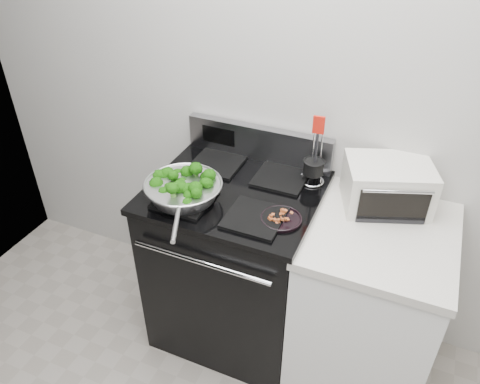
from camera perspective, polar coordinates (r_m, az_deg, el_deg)
The scene contains 8 objects.
back_wall at distance 2.19m, azimuth 10.32°, elevation 11.90°, with size 4.00×0.02×2.70m, color #B8B6AF.
gas_range at distance 2.47m, azimuth -0.57°, elevation -8.47°, with size 0.79×0.69×1.13m.
counter at distance 2.38m, azimuth 15.09°, elevation -13.19°, with size 0.62×0.68×0.92m.
skillet at distance 2.10m, azimuth -6.92°, elevation 0.29°, with size 0.35×0.54×0.08m.
broccoli_pile at distance 2.09m, azimuth -6.95°, elevation 0.77°, with size 0.28×0.28×0.10m, color black, non-canonical shape.
bacon_plate at distance 1.99m, azimuth 5.05°, elevation -3.03°, with size 0.18×0.18×0.04m.
utensil_holder at distance 2.22m, azimuth 8.90°, elevation 2.60°, with size 0.11×0.11×0.35m.
toaster_oven at distance 2.17m, azimuth 17.48°, elevation 0.81°, with size 0.44×0.39×0.21m.
Camera 1 is at (0.43, -0.23, 2.19)m, focal length 35.00 mm.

